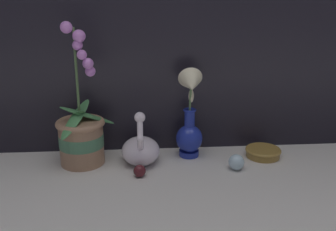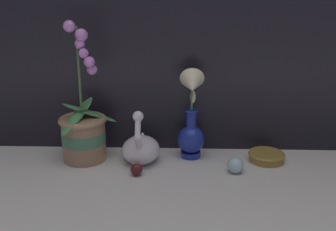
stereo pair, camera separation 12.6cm
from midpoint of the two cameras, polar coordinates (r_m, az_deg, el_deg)
name	(u,v)px [view 1 (the left image)]	position (r m, az deg, el deg)	size (l,w,h in m)	color
ground_plane	(182,178)	(1.21, -1.02, -9.18)	(2.80, 2.80, 0.00)	beige
orchid_potted_plant	(81,134)	(1.32, -15.17, -2.64)	(0.19, 0.20, 0.46)	#9E7556
swan_figurine	(141,149)	(1.30, -6.77, -4.85)	(0.13, 0.19, 0.20)	white
blue_vase	(190,122)	(1.31, 0.46, -1.00)	(0.09, 0.12, 0.31)	navy
glass_sphere	(236,162)	(1.27, 7.10, -6.80)	(0.05, 0.05, 0.05)	silver
amber_dish	(263,152)	(1.38, 11.12, -5.24)	(0.12, 0.12, 0.03)	olive
glass_bauble	(140,171)	(1.22, -7.10, -8.05)	(0.04, 0.04, 0.04)	#4C191E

